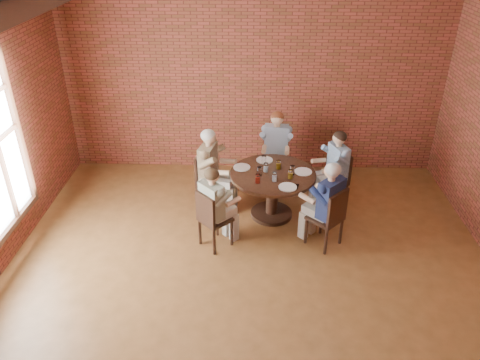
{
  "coord_description": "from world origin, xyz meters",
  "views": [
    {
      "loc": [
        0.02,
        -4.26,
        4.09
      ],
      "look_at": [
        -0.14,
        1.0,
        1.1
      ],
      "focal_mm": 35.0,
      "sensor_mm": 36.0,
      "label": 1
    }
  ],
  "objects_px": {
    "dining_table": "(272,186)",
    "chair_d": "(211,218)",
    "diner_d": "(215,208)",
    "smartphone": "(296,186)",
    "chair_c": "(207,178)",
    "chair_e": "(330,216)",
    "diner_a": "(334,169)",
    "diner_c": "(212,170)",
    "chair_a": "(337,176)",
    "diner_b": "(276,150)",
    "diner_e": "(326,205)",
    "chair_b": "(276,155)"
  },
  "relations": [
    {
      "from": "chair_b",
      "to": "chair_e",
      "type": "height_order",
      "value": "chair_b"
    },
    {
      "from": "diner_c",
      "to": "diner_e",
      "type": "distance_m",
      "value": 1.87
    },
    {
      "from": "diner_d",
      "to": "smartphone",
      "type": "distance_m",
      "value": 1.19
    },
    {
      "from": "diner_b",
      "to": "chair_e",
      "type": "height_order",
      "value": "diner_b"
    },
    {
      "from": "dining_table",
      "to": "chair_c",
      "type": "bearing_deg",
      "value": 166.98
    },
    {
      "from": "chair_c",
      "to": "chair_d",
      "type": "height_order",
      "value": "chair_c"
    },
    {
      "from": "chair_d",
      "to": "chair_e",
      "type": "distance_m",
      "value": 1.63
    },
    {
      "from": "diner_b",
      "to": "chair_c",
      "type": "relative_size",
      "value": 1.4
    },
    {
      "from": "chair_a",
      "to": "chair_c",
      "type": "distance_m",
      "value": 2.06
    },
    {
      "from": "dining_table",
      "to": "chair_b",
      "type": "bearing_deg",
      "value": 85.31
    },
    {
      "from": "diner_e",
      "to": "diner_c",
      "type": "bearing_deg",
      "value": -74.67
    },
    {
      "from": "chair_a",
      "to": "diner_a",
      "type": "xyz_separation_m",
      "value": [
        -0.07,
        -0.03,
        0.14
      ]
    },
    {
      "from": "chair_b",
      "to": "dining_table",
      "type": "bearing_deg",
      "value": -90.0
    },
    {
      "from": "diner_d",
      "to": "chair_e",
      "type": "xyz_separation_m",
      "value": [
        1.58,
        0.02,
        -0.12
      ]
    },
    {
      "from": "chair_c",
      "to": "chair_e",
      "type": "relative_size",
      "value": 1.02
    },
    {
      "from": "dining_table",
      "to": "smartphone",
      "type": "xyz_separation_m",
      "value": [
        0.31,
        -0.39,
        0.23
      ]
    },
    {
      "from": "diner_c",
      "to": "chair_e",
      "type": "distance_m",
      "value": 1.96
    },
    {
      "from": "diner_a",
      "to": "smartphone",
      "type": "distance_m",
      "value": 1.01
    },
    {
      "from": "diner_a",
      "to": "smartphone",
      "type": "xyz_separation_m",
      "value": [
        -0.66,
        -0.76,
        0.12
      ]
    },
    {
      "from": "smartphone",
      "to": "dining_table",
      "type": "bearing_deg",
      "value": 142.22
    },
    {
      "from": "chair_a",
      "to": "diner_e",
      "type": "bearing_deg",
      "value": -37.59
    },
    {
      "from": "dining_table",
      "to": "chair_b",
      "type": "height_order",
      "value": "chair_b"
    },
    {
      "from": "chair_d",
      "to": "diner_e",
      "type": "xyz_separation_m",
      "value": [
        1.57,
        0.12,
        0.16
      ]
    },
    {
      "from": "diner_b",
      "to": "diner_c",
      "type": "height_order",
      "value": "diner_c"
    },
    {
      "from": "chair_a",
      "to": "diner_a",
      "type": "distance_m",
      "value": 0.16
    },
    {
      "from": "dining_table",
      "to": "smartphone",
      "type": "height_order",
      "value": "smartphone"
    },
    {
      "from": "chair_e",
      "to": "diner_e",
      "type": "distance_m",
      "value": 0.17
    },
    {
      "from": "dining_table",
      "to": "chair_a",
      "type": "xyz_separation_m",
      "value": [
        1.04,
        0.4,
        -0.04
      ]
    },
    {
      "from": "dining_table",
      "to": "chair_a",
      "type": "relative_size",
      "value": 1.43
    },
    {
      "from": "chair_a",
      "to": "chair_e",
      "type": "height_order",
      "value": "chair_e"
    },
    {
      "from": "diner_b",
      "to": "chair_d",
      "type": "height_order",
      "value": "diner_b"
    },
    {
      "from": "chair_a",
      "to": "diner_d",
      "type": "distance_m",
      "value": 2.19
    },
    {
      "from": "chair_e",
      "to": "diner_c",
      "type": "bearing_deg",
      "value": -75.29
    },
    {
      "from": "smartphone",
      "to": "chair_a",
      "type": "bearing_deg",
      "value": 60.94
    },
    {
      "from": "diner_d",
      "to": "diner_e",
      "type": "height_order",
      "value": "diner_e"
    },
    {
      "from": "smartphone",
      "to": "diner_b",
      "type": "bearing_deg",
      "value": 113.04
    },
    {
      "from": "chair_c",
      "to": "diner_e",
      "type": "distance_m",
      "value": 1.96
    },
    {
      "from": "chair_b",
      "to": "chair_d",
      "type": "distance_m",
      "value": 2.13
    },
    {
      "from": "diner_c",
      "to": "chair_a",
      "type": "bearing_deg",
      "value": -71.73
    },
    {
      "from": "dining_table",
      "to": "chair_d",
      "type": "bearing_deg",
      "value": -136.35
    },
    {
      "from": "diner_b",
      "to": "diner_d",
      "type": "relative_size",
      "value": 1.07
    },
    {
      "from": "diner_b",
      "to": "diner_d",
      "type": "distance_m",
      "value": 1.98
    },
    {
      "from": "dining_table",
      "to": "chair_c",
      "type": "height_order",
      "value": "chair_c"
    },
    {
      "from": "chair_a",
      "to": "diner_e",
      "type": "height_order",
      "value": "diner_e"
    },
    {
      "from": "diner_c",
      "to": "smartphone",
      "type": "xyz_separation_m",
      "value": [
        1.24,
        -0.61,
        0.09
      ]
    },
    {
      "from": "diner_d",
      "to": "smartphone",
      "type": "relative_size",
      "value": 9.17
    },
    {
      "from": "diner_a",
      "to": "diner_c",
      "type": "xyz_separation_m",
      "value": [
        -1.9,
        -0.15,
        0.03
      ]
    },
    {
      "from": "chair_e",
      "to": "diner_d",
      "type": "bearing_deg",
      "value": -44.93
    },
    {
      "from": "diner_b",
      "to": "smartphone",
      "type": "height_order",
      "value": "diner_b"
    },
    {
      "from": "dining_table",
      "to": "chair_a",
      "type": "height_order",
      "value": "chair_a"
    }
  ]
}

